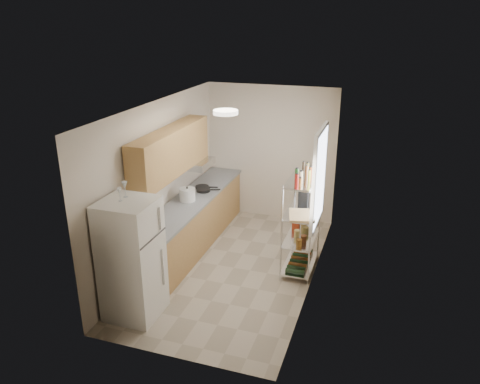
% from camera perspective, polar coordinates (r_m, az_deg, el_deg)
% --- Properties ---
extents(room, '(2.52, 4.42, 2.62)m').
position_cam_1_polar(room, '(7.04, -0.82, -0.02)').
color(room, '#AB9E8B').
rests_on(room, ground).
extents(counter_run, '(0.63, 3.51, 0.90)m').
position_cam_1_polar(counter_run, '(8.06, -5.97, -3.85)').
color(counter_run, '#AE814A').
rests_on(counter_run, ground).
extents(upper_cabinets, '(0.33, 2.20, 0.72)m').
position_cam_1_polar(upper_cabinets, '(7.36, -8.40, 4.88)').
color(upper_cabinets, '#AE814A').
rests_on(upper_cabinets, room).
extents(range_hood, '(0.50, 0.60, 0.12)m').
position_cam_1_polar(range_hood, '(8.15, -5.42, 3.52)').
color(range_hood, '#B7BABC').
rests_on(range_hood, room).
extents(window, '(0.06, 1.00, 1.46)m').
position_cam_1_polar(window, '(7.00, 9.65, 1.74)').
color(window, white).
rests_on(window, room).
extents(bakers_rack, '(0.45, 0.90, 1.73)m').
position_cam_1_polar(bakers_rack, '(7.14, 7.62, -1.55)').
color(bakers_rack, silver).
rests_on(bakers_rack, ground).
extents(ceiling_dome, '(0.34, 0.34, 0.05)m').
position_cam_1_polar(ceiling_dome, '(6.41, -1.76, 9.71)').
color(ceiling_dome, white).
rests_on(ceiling_dome, room).
extents(refrigerator, '(0.68, 0.68, 1.64)m').
position_cam_1_polar(refrigerator, '(6.31, -13.07, -8.01)').
color(refrigerator, white).
rests_on(refrigerator, ground).
extents(wine_glass_a, '(0.07, 0.07, 0.21)m').
position_cam_1_polar(wine_glass_a, '(6.06, -13.84, 0.31)').
color(wine_glass_a, silver).
rests_on(wine_glass_a, refrigerator).
extents(wine_glass_b, '(0.06, 0.06, 0.17)m').
position_cam_1_polar(wine_glass_b, '(5.95, -14.45, -0.30)').
color(wine_glass_b, silver).
rests_on(wine_glass_b, refrigerator).
extents(rice_cooker, '(0.26, 0.26, 0.21)m').
position_cam_1_polar(rice_cooker, '(7.80, -6.43, -0.31)').
color(rice_cooker, silver).
rests_on(rice_cooker, counter_run).
extents(frying_pan_large, '(0.29, 0.29, 0.04)m').
position_cam_1_polar(frying_pan_large, '(8.36, -4.63, 0.59)').
color(frying_pan_large, black).
rests_on(frying_pan_large, counter_run).
extents(frying_pan_small, '(0.32, 0.32, 0.05)m').
position_cam_1_polar(frying_pan_small, '(8.21, -4.49, 0.26)').
color(frying_pan_small, black).
rests_on(frying_pan_small, counter_run).
extents(cutting_board, '(0.46, 0.54, 0.03)m').
position_cam_1_polar(cutting_board, '(6.97, 7.53, -2.85)').
color(cutting_board, tan).
rests_on(cutting_board, bakers_rack).
extents(espresso_machine, '(0.16, 0.23, 0.26)m').
position_cam_1_polar(espresso_machine, '(7.37, 7.79, -0.54)').
color(espresso_machine, black).
rests_on(espresso_machine, bakers_rack).
extents(storage_bag, '(0.12, 0.16, 0.18)m').
position_cam_1_polar(storage_bag, '(7.65, 6.86, -3.69)').
color(storage_bag, maroon).
rests_on(storage_bag, bakers_rack).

